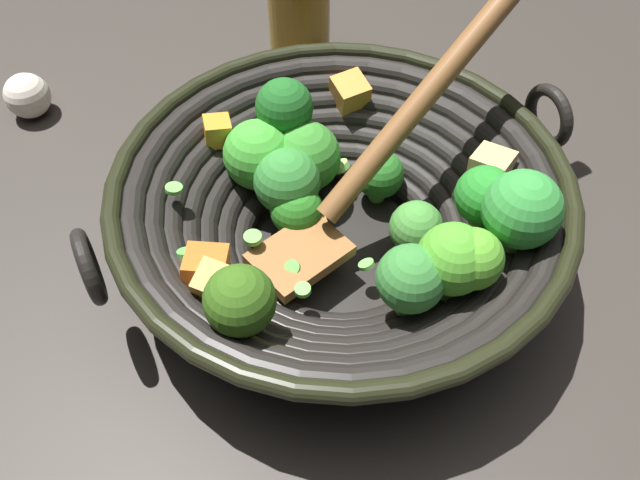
{
  "coord_description": "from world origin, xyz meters",
  "views": [
    {
      "loc": [
        0.25,
        0.22,
        0.43
      ],
      "look_at": [
        0.02,
        -0.01,
        0.03
      ],
      "focal_mm": 36.84,
      "sensor_mm": 36.0,
      "label": 1
    }
  ],
  "objects": [
    {
      "name": "ground_plane",
      "position": [
        0.0,
        0.0,
        0.0
      ],
      "size": [
        4.0,
        4.0,
        0.0
      ],
      "primitive_type": "plane",
      "color": "#332D28"
    },
    {
      "name": "wok",
      "position": [
        -0.0,
        0.0,
        0.06
      ],
      "size": [
        0.43,
        0.35,
        0.23
      ],
      "color": "black",
      "rests_on": "ground"
    },
    {
      "name": "garlic_bulb",
      "position": [
        0.08,
        -0.34,
        0.02
      ],
      "size": [
        0.04,
        0.04,
        0.04
      ],
      "primitive_type": "sphere",
      "color": "silver",
      "rests_on": "ground"
    }
  ]
}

